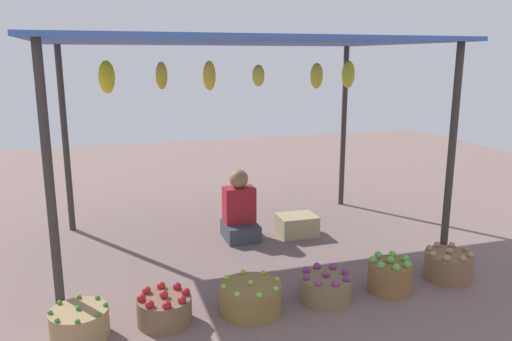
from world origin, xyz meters
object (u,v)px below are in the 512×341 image
basket_green_chilies (79,323)px  basket_red_apples (164,309)px  basket_limes (251,298)px  basket_potatoes (448,265)px  basket_purple_onions (325,287)px  wooden_crate_near_vendor (297,225)px  vendor_person (240,212)px  basket_green_apples (390,276)px

basket_green_chilies → basket_red_apples: size_ratio=1.01×
basket_limes → basket_potatoes: basket_potatoes is taller
basket_purple_onions → basket_potatoes: bearing=1.9°
basket_potatoes → basket_purple_onions: bearing=-178.1°
basket_limes → wooden_crate_near_vendor: basket_limes is taller
basket_red_apples → wooden_crate_near_vendor: basket_red_apples is taller
wooden_crate_near_vendor → vendor_person: bearing=170.5°
vendor_person → basket_red_apples: (-1.05, -1.61, -0.19)m
basket_purple_onions → basket_potatoes: size_ratio=1.01×
basket_purple_onions → wooden_crate_near_vendor: bearing=76.7°
vendor_person → basket_potatoes: 2.22m
basket_green_chilies → basket_purple_onions: size_ratio=0.97×
basket_limes → basket_green_apples: 1.25m
basket_limes → basket_red_apples: bearing=177.5°
vendor_person → wooden_crate_near_vendor: vendor_person is taller
basket_purple_onions → vendor_person: bearing=99.7°
basket_purple_onions → basket_potatoes: basket_potatoes is taller
vendor_person → wooden_crate_near_vendor: (0.64, -0.11, -0.18)m
vendor_person → basket_green_apples: 1.88m
basket_green_apples → basket_potatoes: (0.65, 0.05, -0.01)m
basket_potatoes → wooden_crate_near_vendor: 1.74m
vendor_person → basket_purple_onions: 1.68m
basket_red_apples → basket_green_apples: 1.93m
vendor_person → basket_green_chilies: (-1.66, -1.64, -0.19)m
basket_red_apples → basket_limes: same height
basket_limes → basket_green_apples: size_ratio=1.31×
basket_limes → wooden_crate_near_vendor: bearing=56.5°
basket_green_apples → basket_purple_onions: bearing=178.8°
basket_green_chilies → basket_potatoes: basket_potatoes is taller
basket_red_apples → basket_green_apples: basket_green_apples is taller
basket_purple_onions → basket_green_apples: (0.60, -0.01, 0.03)m
basket_limes → basket_green_chilies: bearing=179.9°
basket_red_apples → basket_potatoes: (2.58, 0.01, 0.02)m
basket_green_chilies → basket_limes: size_ratio=0.85×
basket_purple_onions → basket_green_apples: basket_green_apples is taller
basket_green_chilies → basket_green_apples: (2.54, -0.02, 0.03)m
vendor_person → basket_limes: bearing=-102.7°
basket_green_apples → wooden_crate_near_vendor: (-0.24, 1.55, -0.02)m
basket_green_chilies → basket_purple_onions: (1.94, -0.01, 0.00)m
basket_red_apples → basket_potatoes: basket_potatoes is taller
basket_red_apples → basket_purple_onions: bearing=-1.5°
basket_green_chilies → basket_purple_onions: bearing=-0.2°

